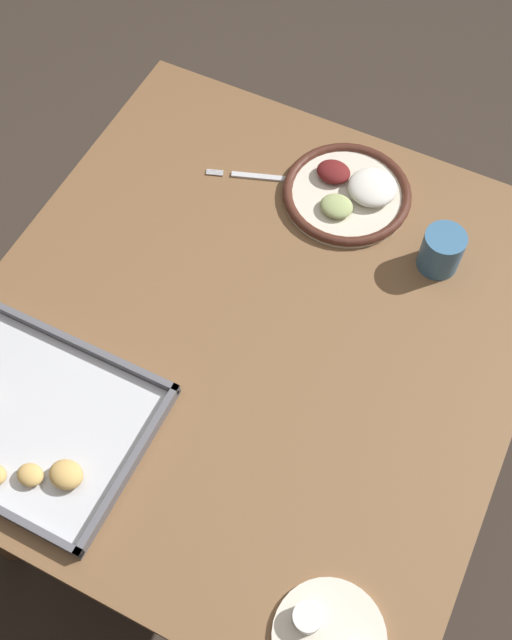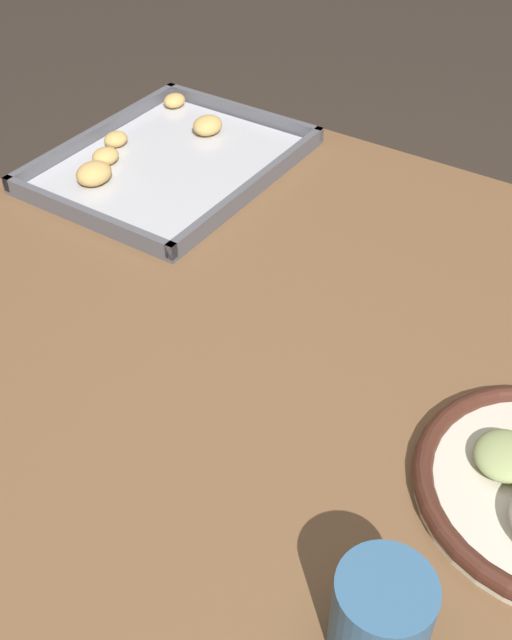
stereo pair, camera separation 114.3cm
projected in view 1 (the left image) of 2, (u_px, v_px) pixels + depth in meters
ground_plane at (252, 461)px, 2.03m from camera, size 8.00×8.00×0.00m
dining_table at (250, 353)px, 1.46m from camera, size 0.98×1.06×0.76m
dinner_plate at (349, 192)px, 1.50m from camera, size 0.26×0.26×0.05m
fork at (267, 177)px, 1.53m from camera, size 0.22×0.09×0.00m
saucer_plate at (329, 636)px, 1.10m from camera, size 0.17×0.17×0.04m
baking_tray at (28, 424)px, 1.26m from camera, size 0.40×0.32×0.04m
drinking_cup at (441, 251)px, 1.39m from camera, size 0.08×0.08×0.09m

